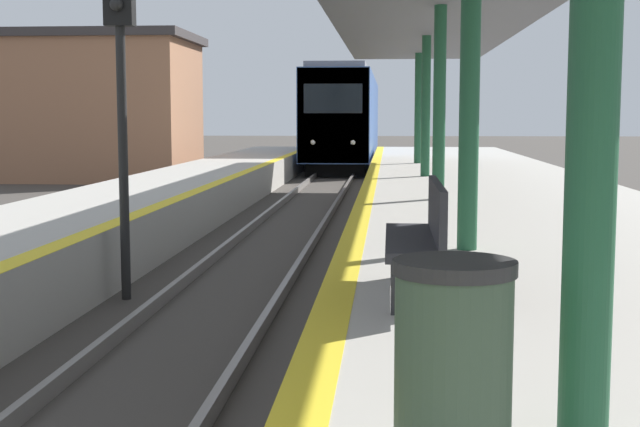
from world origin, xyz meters
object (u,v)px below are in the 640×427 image
object	(u,v)px
train	(347,118)
bench	(421,235)
signal_mid	(120,58)
trash_bin	(453,362)

from	to	relation	value
train	bench	bearing A→B (deg)	-86.30
signal_mid	trash_bin	xyz separation A→B (m)	(3.61, -7.27, -1.72)
signal_mid	bench	size ratio (longest dim) A/B	2.40
train	bench	size ratio (longest dim) A/B	12.04
trash_bin	bench	distance (m)	3.52
signal_mid	bench	world-z (taller)	signal_mid
train	trash_bin	xyz separation A→B (m)	(2.35, -39.62, -0.89)
trash_bin	signal_mid	bearing A→B (deg)	116.39
signal_mid	bench	xyz separation A→B (m)	(3.60, -3.75, -1.67)
bench	signal_mid	bearing A→B (deg)	133.79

